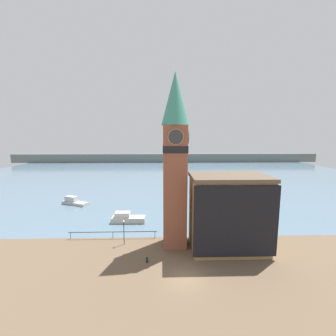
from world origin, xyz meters
The scene contains 10 objects.
ground_plane centered at (0.00, 0.00, 0.00)m, with size 160.00×160.00×0.00m, color brown.
water centered at (0.00, 70.44, 0.00)m, with size 160.00×120.00×0.00m.
far_shoreline centered at (0.00, 110.44, 2.50)m, with size 180.00×3.00×5.00m.
pier_railing centered at (-10.08, 10.19, 0.97)m, with size 13.49×0.08×1.09m.
clock_tower centered at (-0.72, 7.98, 12.78)m, with size 3.70×3.70×23.99m.
pier_building centered at (6.59, 6.77, 5.22)m, with size 10.53×6.96×10.40m.
boat_near centered at (-8.86, 16.76, 0.71)m, with size 6.04×2.19×1.89m.
boat_far centered at (-22.83, 28.02, 0.64)m, with size 6.68×4.48×1.78m.
mooring_bollard_near centered at (-4.41, 3.45, 0.38)m, with size 0.29×0.29×0.70m.
lamp_post centered at (-8.04, 8.26, 2.56)m, with size 0.32×0.32×3.62m.
Camera 1 is at (-2.52, -22.61, 15.63)m, focal length 24.00 mm.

